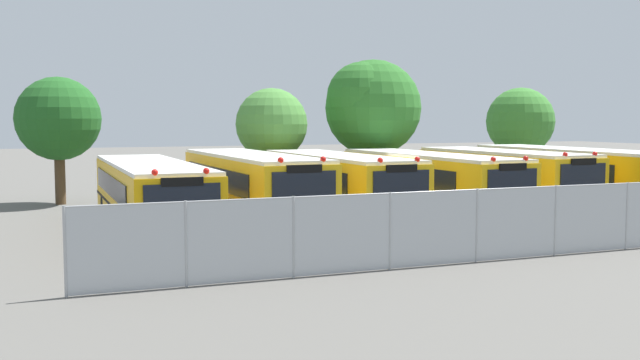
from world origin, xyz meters
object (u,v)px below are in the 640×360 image
at_px(school_bus_3, 427,181).
at_px(tree_1, 273,124).
at_px(school_bus_5, 570,175).
at_px(tree_3, 520,121).
at_px(school_bus_4, 502,178).
at_px(tree_0, 59,118).
at_px(school_bus_0, 150,193).
at_px(tree_2, 370,105).
at_px(school_bus_1, 251,186).
at_px(school_bus_2, 337,184).

relative_size(school_bus_3, tree_1, 2.08).
distance_m(school_bus_5, tree_3, 11.29).
relative_size(school_bus_3, school_bus_4, 1.17).
bearing_deg(tree_0, school_bus_5, -25.56).
bearing_deg(tree_1, tree_3, 8.67).
height_order(school_bus_0, school_bus_5, school_bus_5).
height_order(tree_2, tree_3, tree_2).
relative_size(school_bus_4, tree_0, 1.64).
relative_size(school_bus_0, tree_0, 2.00).
distance_m(school_bus_3, tree_1, 8.75).
height_order(school_bus_3, school_bus_4, school_bus_4).
bearing_deg(school_bus_4, school_bus_0, -0.90).
xyz_separation_m(tree_1, tree_2, (4.97, -0.22, 0.90)).
xyz_separation_m(school_bus_3, school_bus_5, (7.08, -0.11, 0.05)).
bearing_deg(tree_2, tree_1, 177.46).
bearing_deg(school_bus_1, school_bus_5, 178.46).
bearing_deg(tree_2, school_bus_5, -49.68).
distance_m(school_bus_1, school_bus_5, 14.40).
bearing_deg(tree_0, school_bus_2, -45.06).
bearing_deg(school_bus_4, tree_3, -131.13).
bearing_deg(school_bus_1, tree_0, -59.35).
xyz_separation_m(school_bus_2, tree_2, (4.76, 7.09, 3.17)).
relative_size(school_bus_0, school_bus_1, 1.10).
height_order(school_bus_2, school_bus_5, school_bus_5).
height_order(school_bus_2, tree_0, tree_0).
bearing_deg(school_bus_3, tree_3, -141.10).
height_order(school_bus_2, school_bus_3, school_bus_2).
xyz_separation_m(school_bus_2, tree_1, (-0.20, 7.31, 2.27)).
bearing_deg(tree_2, tree_0, 169.96).
relative_size(school_bus_0, school_bus_5, 1.03).
xyz_separation_m(school_bus_4, school_bus_5, (3.53, -0.02, 0.02)).
xyz_separation_m(school_bus_2, school_bus_5, (10.95, -0.20, 0.04)).
distance_m(school_bus_0, school_bus_4, 14.48).
bearing_deg(school_bus_2, tree_0, -45.94).
bearing_deg(tree_3, school_bus_5, -115.83).
bearing_deg(tree_3, tree_2, -166.43).
distance_m(school_bus_0, school_bus_2, 7.06).
relative_size(school_bus_1, tree_2, 1.55).
distance_m(tree_1, tree_2, 5.05).
bearing_deg(school_bus_2, school_bus_1, 2.16).
bearing_deg(school_bus_1, tree_3, -154.15).
distance_m(school_bus_1, school_bus_3, 7.32).
xyz_separation_m(school_bus_0, school_bus_2, (7.06, 0.23, 0.06)).
relative_size(school_bus_1, school_bus_2, 1.03).
xyz_separation_m(school_bus_0, tree_3, (22.82, 9.97, 2.44)).
distance_m(school_bus_5, tree_2, 10.06).
height_order(tree_0, tree_1, tree_0).
distance_m(school_bus_1, school_bus_4, 10.87).
height_order(school_bus_0, tree_3, tree_3).
xyz_separation_m(school_bus_5, tree_2, (-6.18, 7.29, 3.13)).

